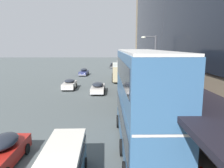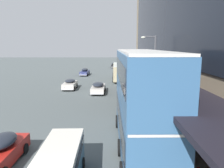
{
  "view_description": "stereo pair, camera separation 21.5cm",
  "coord_description": "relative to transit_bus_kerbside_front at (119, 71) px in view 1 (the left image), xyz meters",
  "views": [
    {
      "loc": [
        2.3,
        -6.37,
        6.5
      ],
      "look_at": [
        2.73,
        19.23,
        2.03
      ],
      "focal_mm": 35.0,
      "sensor_mm": 36.0,
      "label": 1
    },
    {
      "loc": [
        2.52,
        -6.37,
        6.5
      ],
      "look_at": [
        2.73,
        19.23,
        2.03
      ],
      "focal_mm": 35.0,
      "sensor_mm": 36.0,
      "label": 2
    }
  ],
  "objects": [
    {
      "name": "vw_van",
      "position": [
        -4.18,
        -32.03,
        -0.67
      ],
      "size": [
        1.96,
        4.58,
        1.96
      ],
      "color": "teal",
      "rests_on": "ground"
    },
    {
      "name": "transit_bus_kerbside_rear",
      "position": [
        0.01,
        -28.57,
        1.59
      ],
      "size": [
        2.84,
        11.1,
        6.23
      ],
      "color": "#37638F",
      "rests_on": "ground"
    },
    {
      "name": "transit_bus_kerbside_front",
      "position": [
        0.0,
        0.0,
        0.0
      ],
      "size": [
        2.89,
        9.63,
        3.07
      ],
      "color": "tan",
      "rests_on": "ground"
    },
    {
      "name": "sedan_oncoming_front",
      "position": [
        -0.68,
        24.17,
        -1.0
      ],
      "size": [
        1.93,
        4.51,
        1.57
      ],
      "color": "black",
      "rests_on": "ground"
    },
    {
      "name": "pedestrian_at_kerb",
      "position": [
        3.56,
        -25.74,
        -0.59
      ],
      "size": [
        0.33,
        0.6,
        1.86
      ],
      "color": "#312516",
      "rests_on": "sidewalk_kerb"
    },
    {
      "name": "sedan_second_mid",
      "position": [
        -3.55,
        -11.56,
        -1.01
      ],
      "size": [
        1.96,
        5.04,
        1.53
      ],
      "color": "beige",
      "rests_on": "ground"
    },
    {
      "name": "sedan_far_back",
      "position": [
        -8.01,
        -8.75,
        -1.02
      ],
      "size": [
        1.94,
        4.53,
        1.5
      ],
      "color": "beige",
      "rests_on": "ground"
    },
    {
      "name": "sedan_lead_near",
      "position": [
        -7.91,
        -30.39,
        -0.98
      ],
      "size": [
        1.92,
        4.49,
        1.63
      ],
      "color": "#B01D16",
      "rests_on": "ground"
    },
    {
      "name": "sedan_trailing_near",
      "position": [
        -7.57,
        7.13,
        -1.0
      ],
      "size": [
        1.91,
        4.93,
        1.58
      ],
      "color": "navy",
      "rests_on": "ground"
    },
    {
      "name": "street_lamp",
      "position": [
        2.4,
        -20.0,
        2.63
      ],
      "size": [
        1.5,
        0.28,
        7.35
      ],
      "color": "#4C4C51",
      "rests_on": "sidewalk_kerb"
    }
  ]
}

